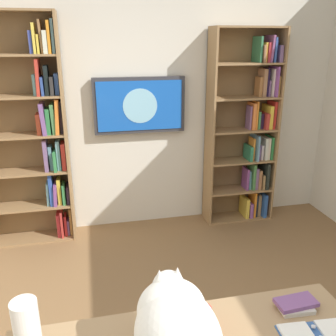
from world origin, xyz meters
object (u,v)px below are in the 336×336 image
Objects in this scene: bookshelf_left at (249,133)px; coffee_mug at (203,316)px; wall_mounted_tv at (140,105)px; desk_book_stack at (295,304)px; paper_towel_roll at (26,326)px; cat at (176,328)px; bookshelf_right at (32,134)px.

coffee_mug is (1.27, 2.36, -0.23)m from bookshelf_left.
wall_mounted_tv reaches higher than desk_book_stack.
paper_towel_roll is 0.77m from coffee_mug.
desk_book_stack is (-0.65, -0.19, -0.16)m from cat.
bookshelf_right reaches higher than bookshelf_left.
coffee_mug is 0.48m from desk_book_stack.
bookshelf_left reaches higher than coffee_mug.
cat is at bearing 46.17° from coffee_mug.
coffee_mug is at bearing 0.94° from desk_book_stack.
cat reaches higher than coffee_mug.
bookshelf_left is 2.93m from cat.
wall_mounted_tv is at bearing -80.78° from desk_book_stack.
paper_towel_roll is (0.59, -0.20, -0.06)m from cat.
wall_mounted_tv is 2.51m from coffee_mug.
bookshelf_left is 2.50m from desk_book_stack.
cat is (0.25, 2.63, -0.43)m from wall_mounted_tv.
bookshelf_left is 10.27× the size of desk_book_stack.
bookshelf_right is at bearing -84.57° from paper_towel_roll.
coffee_mug is at bearing 112.60° from bookshelf_right.
bookshelf_left is 8.72× the size of paper_towel_roll.
paper_towel_roll is (-0.22, 2.34, -0.27)m from bookshelf_right.
desk_book_stack is at bearing -179.06° from coffee_mug.
wall_mounted_tv is 3.89× the size of paper_towel_roll.
desk_book_stack is (0.80, 2.36, -0.25)m from bookshelf_left.
bookshelf_left reaches higher than desk_book_stack.
bookshelf_left is 3.10m from paper_towel_roll.
bookshelf_left is 21.96× the size of coffee_mug.
paper_towel_roll reaches higher than desk_book_stack.
cat is (1.45, 2.54, -0.09)m from bookshelf_left.
wall_mounted_tv is 1.54× the size of cat.
coffee_mug reaches higher than desk_book_stack.
bookshelf_right is at bearing -58.23° from desk_book_stack.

